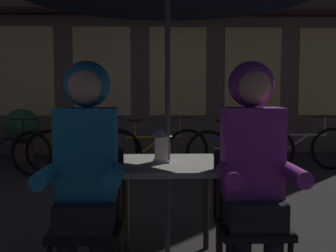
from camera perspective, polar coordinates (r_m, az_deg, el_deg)
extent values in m
cube|color=#B2AD9E|center=(2.73, -0.06, -5.57)|extent=(0.72, 0.72, 0.04)
cylinder|color=#2D2319|center=(2.54, -7.06, -15.11)|extent=(0.04, 0.04, 0.70)
cylinder|color=#2D2319|center=(2.56, 7.38, -14.93)|extent=(0.04, 0.04, 0.70)
cylinder|color=#2D2319|center=(3.13, -6.06, -11.21)|extent=(0.04, 0.04, 0.70)
cylinder|color=#2D2319|center=(3.15, 5.50, -11.10)|extent=(0.04, 0.04, 0.70)
cylinder|color=#4C4C51|center=(2.69, -0.06, 2.90)|extent=(0.04, 0.04, 2.25)
cube|color=white|center=(2.73, -0.97, -5.04)|extent=(0.11, 0.11, 0.02)
cube|color=white|center=(2.71, -0.98, -3.21)|extent=(0.09, 0.09, 0.16)
pyramid|color=white|center=(2.70, -0.98, -0.96)|extent=(0.11, 0.11, 0.06)
cube|color=black|center=(2.41, -11.52, -14.31)|extent=(0.40, 0.40, 0.04)
cube|color=black|center=(2.53, -10.91, -7.99)|extent=(0.40, 0.03, 0.42)
cube|color=black|center=(2.45, 11.96, -14.02)|extent=(0.40, 0.40, 0.04)
cube|color=black|center=(2.56, 11.04, -7.82)|extent=(0.40, 0.03, 0.42)
cube|color=black|center=(2.38, -11.56, -12.04)|extent=(0.32, 0.36, 0.16)
cube|color=teal|center=(2.35, -11.54, -3.78)|extent=(0.34, 0.22, 0.52)
cylinder|color=teal|center=(2.12, -7.65, -7.12)|extent=(0.09, 0.30, 0.09)
cylinder|color=teal|center=(2.19, -17.15, -6.94)|extent=(0.09, 0.30, 0.09)
sphere|color=tan|center=(2.32, -11.71, 5.66)|extent=(0.21, 0.21, 0.21)
sphere|color=teal|center=(2.37, -11.51, 5.89)|extent=(0.27, 0.27, 0.27)
cube|color=black|center=(2.42, 12.00, -11.78)|extent=(0.32, 0.36, 0.16)
cube|color=purple|center=(2.38, 11.92, -3.65)|extent=(0.34, 0.22, 0.52)
cylinder|color=purple|center=(2.24, 17.74, -6.66)|extent=(0.09, 0.30, 0.09)
cylinder|color=purple|center=(2.15, 8.60, -6.98)|extent=(0.09, 0.30, 0.09)
sphere|color=tan|center=(2.36, 12.09, 5.65)|extent=(0.21, 0.21, 0.21)
sphere|color=purple|center=(2.40, 11.80, 5.87)|extent=(0.27, 0.27, 0.27)
cube|color=#F4D17A|center=(8.17, -19.77, 7.37)|extent=(1.10, 0.02, 1.70)
cube|color=#F4D17A|center=(7.85, -9.43, 7.71)|extent=(1.10, 0.02, 1.70)
cube|color=#F4D17A|center=(7.80, 1.42, 7.79)|extent=(1.10, 0.02, 1.70)
cube|color=#F4D17A|center=(8.02, 12.03, 7.60)|extent=(1.10, 0.02, 1.70)
cube|color=#F4D17A|center=(8.50, 21.75, 7.21)|extent=(1.10, 0.02, 1.70)
cube|color=#331914|center=(7.78, -4.11, 15.95)|extent=(9.00, 0.36, 0.08)
torus|color=black|center=(6.04, -18.93, -3.77)|extent=(0.65, 0.21, 0.66)
cylinder|color=black|center=(6.29, -22.97, -1.58)|extent=(0.82, 0.24, 0.04)
cylinder|color=black|center=(6.06, -20.01, -0.39)|extent=(0.02, 0.02, 0.28)
cylinder|color=black|center=(6.05, -20.05, 0.93)|extent=(0.43, 0.13, 0.02)
torus|color=black|center=(6.15, -7.27, -3.37)|extent=(0.66, 0.15, 0.66)
torus|color=black|center=(6.17, -16.78, -3.52)|extent=(0.66, 0.15, 0.66)
cylinder|color=black|center=(6.11, -12.07, -1.47)|extent=(0.83, 0.16, 0.04)
cylinder|color=black|center=(6.14, -13.18, -3.17)|extent=(0.60, 0.13, 0.44)
cylinder|color=black|center=(6.11, -14.77, -0.39)|extent=(0.02, 0.02, 0.24)
cube|color=black|center=(6.10, -14.79, 0.82)|extent=(0.21, 0.11, 0.04)
cylinder|color=black|center=(6.10, -8.45, -0.10)|extent=(0.02, 0.02, 0.28)
cylinder|color=black|center=(6.09, -8.47, 1.21)|extent=(0.44, 0.09, 0.02)
torus|color=black|center=(6.05, 2.78, -3.49)|extent=(0.66, 0.17, 0.66)
torus|color=black|center=(5.86, -6.90, -3.79)|extent=(0.66, 0.17, 0.66)
cylinder|color=#B78419|center=(5.90, -1.99, -1.59)|extent=(0.83, 0.19, 0.04)
cylinder|color=#B78419|center=(5.90, -3.15, -3.37)|extent=(0.60, 0.15, 0.44)
cylinder|color=#B78419|center=(5.84, -4.75, -0.49)|extent=(0.02, 0.02, 0.24)
cube|color=black|center=(5.83, -4.76, 0.78)|extent=(0.21, 0.12, 0.04)
cylinder|color=#B78419|center=(5.97, 1.66, -0.16)|extent=(0.02, 0.02, 0.28)
cylinder|color=black|center=(5.96, 1.66, 1.18)|extent=(0.44, 0.11, 0.02)
torus|color=black|center=(6.18, 14.95, -3.47)|extent=(0.66, 0.12, 0.66)
torus|color=black|center=(5.86, 5.71, -3.78)|extent=(0.66, 0.12, 0.66)
cylinder|color=#1E4C93|center=(5.97, 10.48, -1.60)|extent=(0.84, 0.12, 0.04)
cylinder|color=#1E4C93|center=(5.96, 9.34, -3.35)|extent=(0.61, 0.10, 0.44)
cylinder|color=#1E4C93|center=(5.87, 7.86, -0.49)|extent=(0.02, 0.02, 0.24)
cube|color=black|center=(5.86, 7.88, 0.77)|extent=(0.21, 0.10, 0.04)
cylinder|color=#1E4C93|center=(6.09, 13.96, -0.21)|extent=(0.02, 0.02, 0.28)
cylinder|color=black|center=(6.08, 13.99, 1.11)|extent=(0.44, 0.07, 0.02)
torus|color=black|center=(6.71, 22.40, -3.01)|extent=(0.66, 0.08, 0.66)
torus|color=black|center=(6.41, 13.88, -3.14)|extent=(0.66, 0.08, 0.66)
cylinder|color=#ADA89E|center=(6.52, 18.29, -1.21)|extent=(0.84, 0.08, 0.04)
cylinder|color=#ADA89E|center=(6.50, 17.21, -2.81)|extent=(0.61, 0.07, 0.44)
cylinder|color=#ADA89E|center=(6.43, 15.89, -0.16)|extent=(0.02, 0.02, 0.24)
cube|color=black|center=(6.42, 15.92, 0.99)|extent=(0.20, 0.09, 0.04)
cylinder|color=#ADA89E|center=(6.63, 21.52, 0.01)|extent=(0.02, 0.02, 0.28)
cylinder|color=black|center=(6.62, 21.56, 1.21)|extent=(0.44, 0.05, 0.02)
cylinder|color=brown|center=(7.37, -20.07, -3.51)|extent=(0.36, 0.36, 0.34)
sphere|color=#285B2D|center=(7.32, -20.18, -0.02)|extent=(0.60, 0.60, 0.60)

